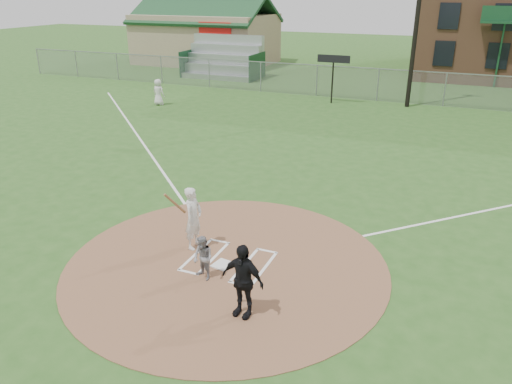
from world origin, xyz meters
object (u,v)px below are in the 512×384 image
at_px(umpire, 242,280).
at_px(catcher, 203,258).
at_px(batter_at_plate, 193,218).
at_px(home_plate, 223,265).
at_px(ondeck_player, 158,92).

bearing_deg(umpire, catcher, 154.13).
bearing_deg(catcher, batter_at_plate, 149.89).
height_order(home_plate, umpire, umpire).
bearing_deg(ondeck_player, home_plate, 132.70).
bearing_deg(ondeck_player, umpire, 132.73).
height_order(catcher, batter_at_plate, batter_at_plate).
xyz_separation_m(home_plate, batter_at_plate, (-1.18, 0.60, 0.88)).
xyz_separation_m(umpire, ondeck_player, (-13.42, 17.42, -0.10)).
bearing_deg(umpire, batter_at_plate, 144.26).
xyz_separation_m(catcher, umpire, (1.49, -0.96, 0.29)).
xyz_separation_m(home_plate, catcher, (-0.17, -0.74, 0.56)).
height_order(home_plate, ondeck_player, ondeck_player).
relative_size(ondeck_player, batter_at_plate, 0.88).
relative_size(catcher, ondeck_player, 0.73).
bearing_deg(catcher, home_plate, 100.20).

